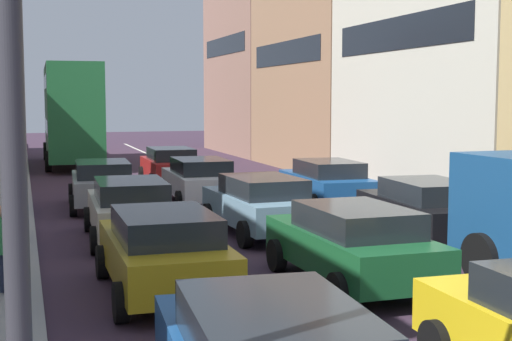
{
  "coord_description": "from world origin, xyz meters",
  "views": [
    {
      "loc": [
        -5.64,
        -5.69,
        3.43
      ],
      "look_at": [
        0.0,
        12.0,
        1.6
      ],
      "focal_mm": 51.49,
      "sensor_mm": 36.0,
      "label": 1
    }
  ],
  "objects": [
    {
      "name": "hatchback_centre_lane_third",
      "position": [
        0.02,
        11.65,
        0.8
      ],
      "size": [
        2.21,
        4.37,
        1.49
      ],
      "rotation": [
        0.0,
        0.0,
        1.61
      ],
      "color": "#759EB7",
      "rests_on": "ground"
    },
    {
      "name": "sedan_centre_lane_fifth",
      "position": [
        -0.1,
        22.81,
        0.8
      ],
      "size": [
        2.12,
        4.33,
        1.49
      ],
      "rotation": [
        0.0,
        0.0,
        1.55
      ],
      "color": "#A51E1E",
      "rests_on": "ground"
    },
    {
      "name": "lane_stripe_left",
      "position": [
        -1.7,
        20.0,
        0.01
      ],
      "size": [
        0.16,
        60.0,
        0.01
      ],
      "primitive_type": "cube",
      "color": "silver",
      "rests_on": "ground"
    },
    {
      "name": "pedestrian_near_kerb",
      "position": [
        -5.97,
        7.23,
        0.95
      ],
      "size": [
        0.35,
        0.47,
        1.66
      ],
      "rotation": [
        0.0,
        0.0,
        0.59
      ],
      "color": "#262D47",
      "rests_on": "ground"
    },
    {
      "name": "traffic_light_pole",
      "position": [
        -4.45,
        -0.97,
        3.82
      ],
      "size": [
        3.58,
        0.38,
        5.5
      ],
      "color": "#2D2D33",
      "rests_on": "ground"
    },
    {
      "name": "sedan_centre_lane_second",
      "position": [
        0.06,
        6.37,
        0.8
      ],
      "size": [
        2.12,
        4.33,
        1.49
      ],
      "rotation": [
        0.0,
        0.0,
        1.59
      ],
      "color": "#19592D",
      "rests_on": "ground"
    },
    {
      "name": "coupe_centre_lane_fourth",
      "position": [
        -0.19,
        17.41,
        0.8
      ],
      "size": [
        2.14,
        4.34,
        1.49
      ],
      "rotation": [
        0.0,
        0.0,
        1.55
      ],
      "color": "silver",
      "rests_on": "ground"
    },
    {
      "name": "wagon_left_lane_second",
      "position": [
        -3.35,
        6.79,
        0.8
      ],
      "size": [
        2.09,
        4.31,
        1.49
      ],
      "rotation": [
        0.0,
        0.0,
        1.56
      ],
      "color": "#B29319",
      "rests_on": "ground"
    },
    {
      "name": "sedan_left_lane_third",
      "position": [
        -3.22,
        11.89,
        0.8
      ],
      "size": [
        2.19,
        4.36,
        1.49
      ],
      "rotation": [
        0.0,
        0.0,
        1.54
      ],
      "color": "beige",
      "rests_on": "ground"
    },
    {
      "name": "wagon_right_lane_far",
      "position": [
        3.45,
        15.47,
        0.8
      ],
      "size": [
        2.2,
        4.37,
        1.49
      ],
      "rotation": [
        0.0,
        0.0,
        1.53
      ],
      "color": "#194C8C",
      "rests_on": "ground"
    },
    {
      "name": "lane_stripe_right",
      "position": [
        1.7,
        20.0,
        0.01
      ],
      "size": [
        0.16,
        60.0,
        0.01
      ],
      "primitive_type": "cube",
      "color": "silver",
      "rests_on": "ground"
    },
    {
      "name": "bus_mid_queue_primary",
      "position": [
        -3.23,
        32.79,
        2.83
      ],
      "size": [
        2.94,
        10.54,
        5.06
      ],
      "rotation": [
        0.0,
        0.0,
        1.55
      ],
      "color": "#1E6033",
      "rests_on": "ground"
    },
    {
      "name": "sedan_left_lane_fourth",
      "position": [
        -3.3,
        17.4,
        0.8
      ],
      "size": [
        2.24,
        4.39,
        1.49
      ],
      "rotation": [
        0.0,
        0.0,
        1.52
      ],
      "color": "gray",
      "rests_on": "ground"
    },
    {
      "name": "building_row_right",
      "position": [
        9.9,
        22.48,
        5.58
      ],
      "size": [
        7.2,
        43.9,
        12.39
      ],
      "rotation": [
        0.0,
        0.0,
        -1.57
      ],
      "color": "#936B5B",
      "rests_on": "ground"
    },
    {
      "name": "sedan_right_lane_behind_truck",
      "position": [
        3.53,
        9.65,
        0.8
      ],
      "size": [
        2.29,
        4.41,
        1.49
      ],
      "rotation": [
        0.0,
        0.0,
        1.5
      ],
      "color": "black",
      "rests_on": "ground"
    }
  ]
}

